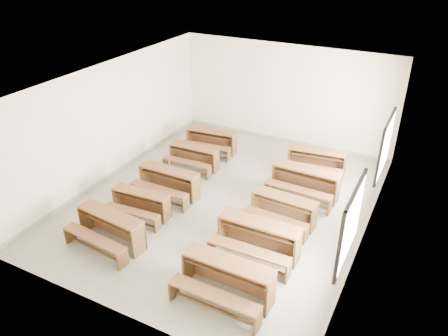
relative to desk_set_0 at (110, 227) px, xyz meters
The scene contains 11 objects.
room 3.51m from the desk_set_0, 59.37° to the left, with size 8.50×8.50×3.20m.
desk_set_0 is the anchor object (origin of this frame).
desk_set_1 1.19m from the desk_set_0, 92.81° to the left, with size 1.50×0.85×0.65m.
desk_set_2 2.30m from the desk_set_0, 89.67° to the left, with size 1.64×0.85×0.74m.
desk_set_3 3.91m from the desk_set_0, 92.78° to the left, with size 1.50×0.81×0.66m.
desk_set_4 5.09m from the desk_set_0, 92.82° to the left, with size 1.65×0.97×0.71m.
desk_set_5 3.04m from the desk_set_0, ahead, with size 1.80×0.95×0.80m.
desk_set_6 3.27m from the desk_set_0, 20.57° to the left, with size 1.78×0.94×0.80m.
desk_set_7 4.00m from the desk_set_0, 38.57° to the left, with size 1.60×0.90×0.70m.
desk_set_8 5.03m from the desk_set_0, 50.53° to the left, with size 1.78×0.97×0.78m.
desk_set_9 6.07m from the desk_set_0, 59.21° to the left, with size 1.70×1.02×0.72m.
Camera 1 is at (4.36, -8.43, 6.14)m, focal length 35.00 mm.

